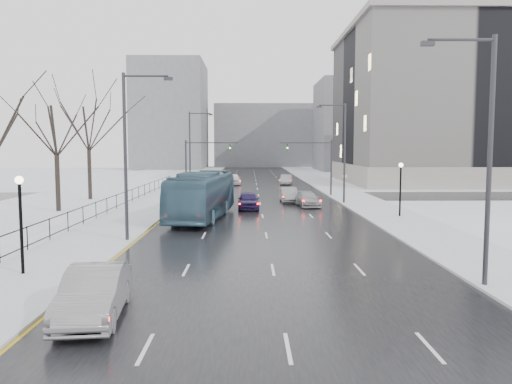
{
  "coord_description": "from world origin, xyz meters",
  "views": [
    {
      "loc": [
        -1.08,
        -9.54,
        5.66
      ],
      "look_at": [
        -0.61,
        25.73,
        2.5
      ],
      "focal_mm": 35.0,
      "sensor_mm": 36.0,
      "label": 1
    }
  ],
  "objects_px": {
    "streetlight_r_near": "(484,149)",
    "lamppost_l": "(20,210)",
    "tree_park_e": "(90,200)",
    "sedan_center_far": "(233,179)",
    "streetlight_r_mid": "(342,148)",
    "mast_signal_left": "(195,161)",
    "bus": "(203,195)",
    "tree_park_d": "(59,212)",
    "lamppost_r_mid": "(401,182)",
    "streetlight_l_near": "(129,148)",
    "sedan_left_near": "(94,293)",
    "sedan_center_near": "(248,200)",
    "no_uturn_sign": "(345,179)",
    "sedan_right_far": "(308,199)",
    "sedan_right_near": "(289,195)",
    "streetlight_l_far": "(192,148)",
    "mast_signal_right": "(322,161)",
    "sedan_right_distant": "(286,180)"
  },
  "relations": [
    {
      "from": "streetlight_l_near",
      "to": "no_uturn_sign",
      "type": "xyz_separation_m",
      "value": [
        17.37,
        24.0,
        -3.32
      ]
    },
    {
      "from": "streetlight_l_near",
      "to": "sedan_left_near",
      "type": "height_order",
      "value": "streetlight_l_near"
    },
    {
      "from": "tree_park_d",
      "to": "sedan_right_distant",
      "type": "distance_m",
      "value": 38.98
    },
    {
      "from": "lamppost_l",
      "to": "lamppost_r_mid",
      "type": "distance_m",
      "value": 28.43
    },
    {
      "from": "no_uturn_sign",
      "to": "sedan_right_far",
      "type": "distance_m",
      "value": 8.01
    },
    {
      "from": "no_uturn_sign",
      "to": "sedan_center_far",
      "type": "distance_m",
      "value": 25.09
    },
    {
      "from": "no_uturn_sign",
      "to": "sedan_left_near",
      "type": "relative_size",
      "value": 0.53
    },
    {
      "from": "tree_park_d",
      "to": "streetlight_l_far",
      "type": "xyz_separation_m",
      "value": [
        9.63,
        18.0,
        5.62
      ]
    },
    {
      "from": "tree_park_d",
      "to": "streetlight_r_mid",
      "type": "xyz_separation_m",
      "value": [
        25.97,
        6.0,
        5.62
      ]
    },
    {
      "from": "tree_park_e",
      "to": "lamppost_l",
      "type": "distance_m",
      "value": 32.93
    },
    {
      "from": "streetlight_l_far",
      "to": "lamppost_r_mid",
      "type": "xyz_separation_m",
      "value": [
        19.17,
        -22.0,
        -2.67
      ]
    },
    {
      "from": "streetlight_l_near",
      "to": "sedan_left_near",
      "type": "relative_size",
      "value": 1.96
    },
    {
      "from": "tree_park_e",
      "to": "bus",
      "type": "bearing_deg",
      "value": -46.58
    },
    {
      "from": "mast_signal_left",
      "to": "bus",
      "type": "xyz_separation_m",
      "value": [
        2.53,
        -18.16,
        -2.22
      ]
    },
    {
      "from": "streetlight_r_mid",
      "to": "lamppost_l",
      "type": "distance_m",
      "value": 34.04
    },
    {
      "from": "lamppost_r_mid",
      "to": "mast_signal_left",
      "type": "height_order",
      "value": "mast_signal_left"
    },
    {
      "from": "mast_signal_left",
      "to": "sedan_center_near",
      "type": "distance_m",
      "value": 14.19
    },
    {
      "from": "streetlight_l_far",
      "to": "sedan_right_far",
      "type": "relative_size",
      "value": 2.13
    },
    {
      "from": "lamppost_l",
      "to": "streetlight_r_near",
      "type": "bearing_deg",
      "value": -5.96
    },
    {
      "from": "sedan_right_near",
      "to": "tree_park_e",
      "type": "bearing_deg",
      "value": 170.49
    },
    {
      "from": "streetlight_r_mid",
      "to": "sedan_center_far",
      "type": "xyz_separation_m",
      "value": [
        -11.67,
        25.59,
        -4.73
      ]
    },
    {
      "from": "lamppost_r_mid",
      "to": "bus",
      "type": "xyz_separation_m",
      "value": [
        -15.8,
        -0.16,
        -1.05
      ]
    },
    {
      "from": "streetlight_l_near",
      "to": "lamppost_r_mid",
      "type": "height_order",
      "value": "streetlight_l_near"
    },
    {
      "from": "no_uturn_sign",
      "to": "sedan_right_far",
      "type": "relative_size",
      "value": 0.58
    },
    {
      "from": "lamppost_r_mid",
      "to": "sedan_right_near",
      "type": "bearing_deg",
      "value": 125.06
    },
    {
      "from": "tree_park_d",
      "to": "sedan_left_near",
      "type": "xyz_separation_m",
      "value": [
        11.6,
        -27.44,
        0.88
      ]
    },
    {
      "from": "bus",
      "to": "sedan_right_near",
      "type": "xyz_separation_m",
      "value": [
        7.76,
        11.61,
        -1.09
      ]
    },
    {
      "from": "streetlight_l_near",
      "to": "bus",
      "type": "xyz_separation_m",
      "value": [
        3.37,
        9.84,
        -3.73
      ]
    },
    {
      "from": "sedan_left_near",
      "to": "sedan_right_far",
      "type": "distance_m",
      "value": 32.93
    },
    {
      "from": "streetlight_r_mid",
      "to": "mast_signal_left",
      "type": "height_order",
      "value": "streetlight_r_mid"
    },
    {
      "from": "mast_signal_right",
      "to": "streetlight_l_near",
      "type": "bearing_deg",
      "value": -118.96
    },
    {
      "from": "streetlight_r_near",
      "to": "sedan_right_near",
      "type": "distance_m",
      "value": 32.24
    },
    {
      "from": "streetlight_r_mid",
      "to": "mast_signal_right",
      "type": "distance_m",
      "value": 8.18
    },
    {
      "from": "streetlight_l_far",
      "to": "lamppost_l",
      "type": "xyz_separation_m",
      "value": [
        -2.83,
        -40.0,
        -2.67
      ]
    },
    {
      "from": "no_uturn_sign",
      "to": "bus",
      "type": "xyz_separation_m",
      "value": [
        -14.0,
        -14.16,
        -0.41
      ]
    },
    {
      "from": "mast_signal_right",
      "to": "sedan_center_near",
      "type": "xyz_separation_m",
      "value": [
        -8.51,
        -12.37,
        -3.27
      ]
    },
    {
      "from": "streetlight_r_mid",
      "to": "lamppost_r_mid",
      "type": "xyz_separation_m",
      "value": [
        2.83,
        -10.0,
        -2.67
      ]
    },
    {
      "from": "streetlight_r_near",
      "to": "sedan_center_far",
      "type": "xyz_separation_m",
      "value": [
        -11.67,
        55.59,
        -4.73
      ]
    },
    {
      "from": "sedan_right_near",
      "to": "sedan_center_far",
      "type": "bearing_deg",
      "value": 102.33
    },
    {
      "from": "tree_park_d",
      "to": "streetlight_r_near",
      "type": "height_order",
      "value": "streetlight_r_near"
    },
    {
      "from": "streetlight_l_near",
      "to": "sedan_center_far",
      "type": "distance_m",
      "value": 46.08
    },
    {
      "from": "bus",
      "to": "sedan_center_near",
      "type": "height_order",
      "value": "bus"
    },
    {
      "from": "tree_park_e",
      "to": "no_uturn_sign",
      "type": "distance_m",
      "value": 27.5
    },
    {
      "from": "lamppost_r_mid",
      "to": "mast_signal_left",
      "type": "xyz_separation_m",
      "value": [
        -18.33,
        18.0,
        1.16
      ]
    },
    {
      "from": "mast_signal_right",
      "to": "sedan_right_distant",
      "type": "bearing_deg",
      "value": 98.94
    },
    {
      "from": "tree_park_e",
      "to": "mast_signal_right",
      "type": "distance_m",
      "value": 26.16
    },
    {
      "from": "streetlight_r_mid",
      "to": "streetlight_l_far",
      "type": "xyz_separation_m",
      "value": [
        -16.33,
        12.0,
        0.0
      ]
    },
    {
      "from": "tree_park_e",
      "to": "sedan_center_far",
      "type": "bearing_deg",
      "value": 55.75
    },
    {
      "from": "tree_park_e",
      "to": "sedan_right_near",
      "type": "xyz_separation_m",
      "value": [
        21.16,
        -2.55,
        0.8
      ]
    },
    {
      "from": "streetlight_r_near",
      "to": "lamppost_l",
      "type": "xyz_separation_m",
      "value": [
        -19.17,
        2.0,
        -2.67
      ]
    }
  ]
}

